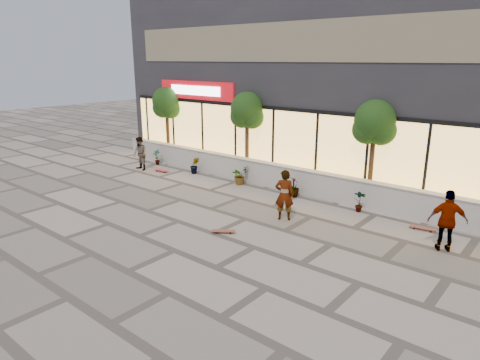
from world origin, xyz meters
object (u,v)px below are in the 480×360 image
Objects in this scene: tree_midwest at (247,112)px; tree_mideast at (374,125)px; skater_right_near at (448,221)px; skateboard_left at (161,170)px; tree_west at (166,104)px; skateboard_center at (223,231)px; skater_left at (140,154)px; skateboard_right_near at (423,228)px; skater_center at (284,195)px.

tree_midwest is 6.00m from tree_mideast.
skateboard_left is (-13.16, 0.63, -0.82)m from skater_right_near.
skateboard_center is at bearing -32.38° from tree_west.
skateboard_center is (9.23, -5.85, -2.91)m from tree_west.
skater_left is (-10.75, -2.48, -2.16)m from tree_mideast.
skater_right_near is (3.48, -2.72, -2.08)m from tree_mideast.
tree_mideast reaches higher than skateboard_right_near.
skater_center is at bearing 33.72° from skateboard_center.
skateboard_right_near is (2.53, -1.56, -2.90)m from tree_mideast.
tree_mideast is at bearing 0.00° from tree_midwest.
skater_right_near is 2.19× the size of skateboard_right_near.
skater_right_near is 6.60m from skateboard_center.
skater_left is 1.99× the size of skateboard_right_near.
tree_midwest is 4.65× the size of skateboard_left.
tree_west is at bearing 113.12° from skater_left.
tree_midwest is at bearing 33.87° from skater_left.
skater_left is at bearing -26.31° from skater_right_near.
tree_midwest is at bearing 180.00° from tree_mideast.
tree_mideast is 5.49× the size of skateboard_center.
skateboard_center is at bearing -15.40° from skater_left.
tree_mideast is 2.22× the size of skater_center.
tree_west is 10.86m from skater_center.
tree_midwest is 9.15m from skateboard_right_near.
tree_west is at bearing 166.58° from skateboard_right_near.
skater_right_near is at bearing 5.34° from skater_left.
skateboard_right_near reaches higher than skateboard_center.
tree_west is 3.38m from skater_left.
skater_right_near reaches higher than skater_left.
skateboard_right_near is (12.21, 0.53, -0.00)m from skateboard_left.
skateboard_center is 6.44m from skateboard_right_near.
tree_west is at bearing 180.00° from tree_mideast.
skater_center reaches higher than skateboard_right_near.
skater_center is 1.07× the size of skater_left.
skater_right_near is (14.23, -0.24, 0.08)m from skater_left.
tree_mideast reaches higher than skater_right_near.
skater_right_near reaches higher than skater_center.
tree_mideast is 4.65× the size of skateboard_left.
tree_mideast is 4.16m from skateboard_right_near.
skater_right_near is at bearing -16.00° from tree_midwest.
skateboard_center is at bearing -57.48° from tree_midwest.
tree_mideast is at bearing 19.28° from skater_left.
tree_mideast is 4.43m from skater_center.
skater_left is 2.31× the size of skateboard_center.
tree_west is 11.50m from tree_mideast.
tree_midwest is 5.78m from skater_left.
tree_mideast is 2.16× the size of skater_right_near.
skater_right_near reaches higher than skateboard_right_near.
tree_midwest is 6.16m from skater_center.
skater_center is at bearing -19.79° from tree_west.
skater_left reaches higher than skateboard_left.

